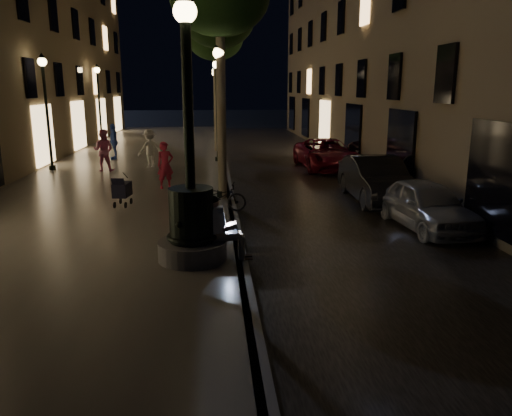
{
  "coord_description": "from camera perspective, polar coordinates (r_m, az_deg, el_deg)",
  "views": [
    {
      "loc": [
        -0.54,
        -7.8,
        3.65
      ],
      "look_at": [
        0.39,
        3.0,
        1.02
      ],
      "focal_mm": 35.0,
      "sensor_mm": 36.0,
      "label": 1
    }
  ],
  "objects": [
    {
      "name": "car_second",
      "position": [
        16.68,
        13.55,
        3.19
      ],
      "size": [
        1.62,
        4.45,
        1.46
      ],
      "primitive_type": "imported",
      "rotation": [
        0.0,
        0.0,
        -0.02
      ],
      "color": "black",
      "rests_on": "ground"
    },
    {
      "name": "curb_strip",
      "position": [
        23.08,
        -3.57,
        4.79
      ],
      "size": [
        0.25,
        45.0,
        0.2
      ],
      "primitive_type": "cube",
      "color": "#59595B",
      "rests_on": "ground"
    },
    {
      "name": "pedestrian_red",
      "position": [
        17.65,
        -10.33,
        4.84
      ],
      "size": [
        0.7,
        0.6,
        1.62
      ],
      "primitive_type": "imported",
      "rotation": [
        0.0,
        0.0,
        0.42
      ],
      "color": "#C22644",
      "rests_on": "promenade"
    },
    {
      "name": "pedestrian_pink",
      "position": [
        21.93,
        -17.03,
        6.33
      ],
      "size": [
        0.93,
        0.77,
        1.75
      ],
      "primitive_type": "imported",
      "rotation": [
        0.0,
        0.0,
        3.01
      ],
      "color": "pink",
      "rests_on": "promenade"
    },
    {
      "name": "cobble_lane",
      "position": [
        23.35,
        3.84,
        4.67
      ],
      "size": [
        6.0,
        45.0,
        0.02
      ],
      "primitive_type": "cube",
      "color": "black",
      "rests_on": "ground"
    },
    {
      "name": "lamp_curb_c",
      "position": [
        31.8,
        -4.64,
        12.87
      ],
      "size": [
        0.36,
        0.36,
        4.81
      ],
      "color": "black",
      "rests_on": "promenade"
    },
    {
      "name": "promenade",
      "position": [
        23.33,
        -13.47,
        4.53
      ],
      "size": [
        8.0,
        45.0,
        0.2
      ],
      "primitive_type": "cube",
      "color": "#605B55",
      "rests_on": "ground"
    },
    {
      "name": "lamp_curb_b",
      "position": [
        23.8,
        -4.49,
        12.62
      ],
      "size": [
        0.36,
        0.36,
        4.81
      ],
      "color": "black",
      "rests_on": "promenade"
    },
    {
      "name": "fountain_lamppost",
      "position": [
        10.11,
        -7.41,
        -0.43
      ],
      "size": [
        1.4,
        1.4,
        5.21
      ],
      "color": "#59595B",
      "rests_on": "promenade"
    },
    {
      "name": "pedestrian_white",
      "position": [
        22.42,
        -12.05,
        6.67
      ],
      "size": [
        1.24,
        1.08,
        1.67
      ],
      "primitive_type": "imported",
      "rotation": [
        0.0,
        0.0,
        3.67
      ],
      "color": "white",
      "rests_on": "promenade"
    },
    {
      "name": "car_front",
      "position": [
        13.86,
        18.9,
        0.35
      ],
      "size": [
        1.81,
        3.85,
        1.27
      ],
      "primitive_type": "imported",
      "rotation": [
        0.0,
        0.0,
        0.08
      ],
      "color": "#989CA0",
      "rests_on": "ground"
    },
    {
      "name": "bicycle",
      "position": [
        14.23,
        -4.27,
        1.29
      ],
      "size": [
        1.63,
        0.79,
        0.82
      ],
      "primitive_type": "imported",
      "rotation": [
        0.0,
        0.0,
        1.41
      ],
      "color": "black",
      "rests_on": "promenade"
    },
    {
      "name": "seated_man_laptop",
      "position": [
        10.17,
        -3.91,
        -2.03
      ],
      "size": [
        0.96,
        0.33,
        1.33
      ],
      "color": "tan",
      "rests_on": "promenade"
    },
    {
      "name": "lamp_curb_d",
      "position": [
        39.8,
        -4.74,
        13.02
      ],
      "size": [
        0.36,
        0.36,
        4.81
      ],
      "color": "black",
      "rests_on": "promenade"
    },
    {
      "name": "lamp_curb_a",
      "position": [
        15.8,
        -4.17,
        12.12
      ],
      "size": [
        0.36,
        0.36,
        4.81
      ],
      "color": "black",
      "rests_on": "promenade"
    },
    {
      "name": "tree_second",
      "position": [
        21.96,
        -4.31,
        20.64
      ],
      "size": [
        3.0,
        3.0,
        7.4
      ],
      "color": "#6B604C",
      "rests_on": "promenade"
    },
    {
      "name": "building_right",
      "position": [
        28.13,
        18.34,
        20.88
      ],
      "size": [
        8.0,
        36.0,
        15.0
      ],
      "primitive_type": "cube",
      "color": "#77654A",
      "rests_on": "ground"
    },
    {
      "name": "tree_third",
      "position": [
        27.91,
        -4.7,
        18.73
      ],
      "size": [
        3.0,
        3.0,
        7.2
      ],
      "color": "#6B604C",
      "rests_on": "promenade"
    },
    {
      "name": "ground",
      "position": [
        23.09,
        -3.57,
        4.54
      ],
      "size": [
        120.0,
        120.0,
        0.0
      ],
      "primitive_type": "plane",
      "color": "black",
      "rests_on": "ground"
    },
    {
      "name": "car_third",
      "position": [
        23.01,
        8.05,
        6.12
      ],
      "size": [
        2.43,
        4.98,
        1.36
      ],
      "primitive_type": "imported",
      "rotation": [
        0.0,
        0.0,
        0.04
      ],
      "color": "maroon",
      "rests_on": "ground"
    },
    {
      "name": "lamp_left_c",
      "position": [
        32.53,
        -17.55,
        12.32
      ],
      "size": [
        0.36,
        0.36,
        4.81
      ],
      "color": "black",
      "rests_on": "promenade"
    },
    {
      "name": "lamp_left_b",
      "position": [
        22.85,
        -22.92,
        11.58
      ],
      "size": [
        0.36,
        0.36,
        4.81
      ],
      "color": "black",
      "rests_on": "promenade"
    },
    {
      "name": "tree_far",
      "position": [
        33.91,
        -4.64,
        18.33
      ],
      "size": [
        3.0,
        3.0,
        7.5
      ],
      "color": "#6B604C",
      "rests_on": "promenade"
    },
    {
      "name": "pedestrian_blue",
      "position": [
        25.53,
        -15.95,
        7.33
      ],
      "size": [
        0.63,
        1.08,
        1.73
      ],
      "primitive_type": "imported",
      "rotation": [
        0.0,
        0.0,
        4.93
      ],
      "color": "navy",
      "rests_on": "promenade"
    },
    {
      "name": "stroller",
      "position": [
        15.27,
        -15.06,
        2.03
      ],
      "size": [
        0.5,
        0.98,
        0.99
      ],
      "rotation": [
        0.0,
        0.0,
        -0.14
      ],
      "color": "black",
      "rests_on": "promenade"
    }
  ]
}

